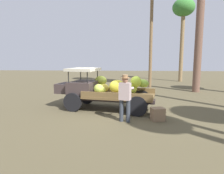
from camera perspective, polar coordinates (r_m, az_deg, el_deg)
ground_plane at (r=9.09m, az=1.23°, el=-6.41°), size 60.00×60.00×0.00m
truck at (r=9.10m, az=-3.15°, el=-0.68°), size 4.63×2.43×1.85m
farmer at (r=7.17m, az=3.72°, el=-2.38°), size 0.55×0.51×1.71m
wooden_crate at (r=7.65m, az=12.90°, el=-7.56°), size 0.54×0.47×0.48m
forest_tree_4 at (r=21.84m, az=19.69°, el=19.50°), size 2.12×2.12×8.06m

